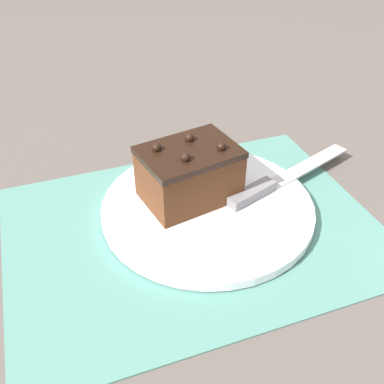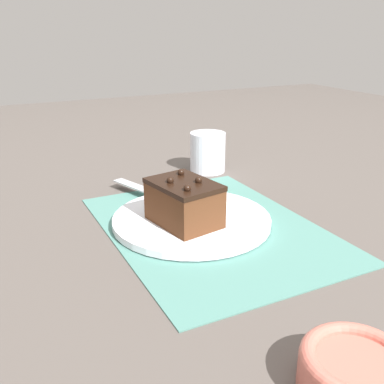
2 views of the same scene
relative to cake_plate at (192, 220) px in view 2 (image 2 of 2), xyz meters
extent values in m
plane|color=#544C47|center=(0.03, 0.02, -0.01)|extent=(3.00, 3.00, 0.00)
cube|color=slate|center=(0.03, 0.02, -0.01)|extent=(0.46, 0.34, 0.00)
cylinder|color=white|center=(0.00, 0.00, 0.00)|extent=(0.28, 0.28, 0.01)
cube|color=#512D19|center=(0.02, -0.02, 0.04)|extent=(0.13, 0.10, 0.07)
cube|color=black|center=(0.02, -0.02, 0.08)|extent=(0.13, 0.11, 0.01)
sphere|color=black|center=(-0.02, -0.01, 0.08)|extent=(0.01, 0.01, 0.01)
sphere|color=black|center=(0.01, -0.04, 0.08)|extent=(0.01, 0.01, 0.01)
sphere|color=black|center=(0.03, 0.00, 0.08)|extent=(0.01, 0.01, 0.01)
sphere|color=black|center=(0.06, -0.04, 0.08)|extent=(0.01, 0.01, 0.01)
cube|color=slate|center=(-0.06, 0.01, 0.01)|extent=(0.08, 0.04, 0.01)
cube|color=#B7BABF|center=(-0.17, -0.03, 0.01)|extent=(0.16, 0.07, 0.00)
cylinder|color=white|center=(-0.26, 0.17, 0.04)|extent=(0.08, 0.08, 0.09)
cylinder|color=#C66656|center=(0.41, -0.03, 0.01)|extent=(0.11, 0.11, 0.04)
torus|color=#C66656|center=(0.41, -0.03, 0.03)|extent=(0.11, 0.11, 0.02)
camera|label=1|loc=(0.18, 0.42, 0.37)|focal=42.00mm
camera|label=2|loc=(0.65, -0.32, 0.32)|focal=42.00mm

